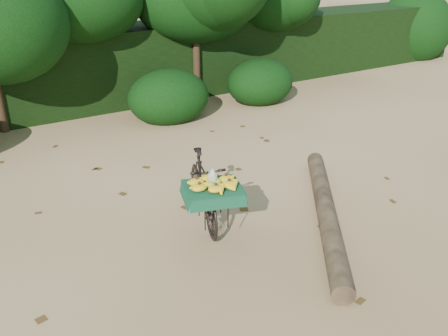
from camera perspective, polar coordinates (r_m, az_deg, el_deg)
ground at (r=6.70m, az=-1.84°, el=-6.22°), size 80.00×80.00×0.00m
vendor_bicycle at (r=6.44m, az=-2.49°, el=-2.50°), size 1.06×1.79×0.98m
fallen_log at (r=6.80m, az=12.15°, el=-5.06°), size 2.41×3.05×0.26m
hedge_backdrop at (r=11.93m, az=-17.71°, el=11.12°), size 26.00×1.80×1.80m
tree_row at (r=10.82m, az=-20.68°, el=15.43°), size 14.50×2.00×4.00m
bush_clumps at (r=10.33m, az=-11.68°, el=7.23°), size 8.80×1.70×0.90m
leaf_litter at (r=7.20m, az=-4.46°, el=-3.94°), size 7.00×7.30×0.01m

